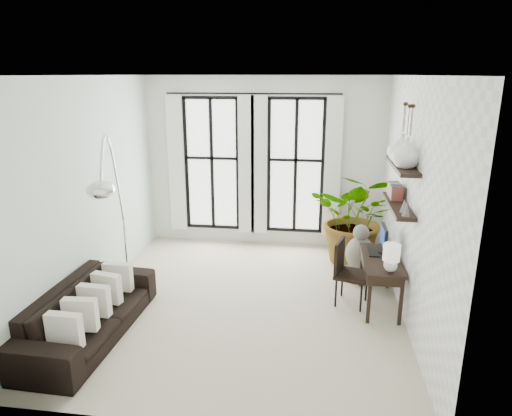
% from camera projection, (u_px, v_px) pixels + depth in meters
% --- Properties ---
extents(floor, '(5.00, 5.00, 0.00)m').
position_uv_depth(floor, '(244.00, 302.00, 6.70)').
color(floor, beige).
rests_on(floor, ground).
extents(ceiling, '(5.00, 5.00, 0.00)m').
position_uv_depth(ceiling, '(242.00, 75.00, 5.80)').
color(ceiling, white).
rests_on(ceiling, wall_back).
extents(wall_left, '(0.00, 5.00, 5.00)m').
position_uv_depth(wall_left, '(88.00, 191.00, 6.54)').
color(wall_left, silver).
rests_on(wall_left, floor).
extents(wall_right, '(0.00, 5.00, 5.00)m').
position_uv_depth(wall_right, '(412.00, 203.00, 5.96)').
color(wall_right, white).
rests_on(wall_right, floor).
extents(wall_back, '(4.50, 0.00, 4.50)m').
position_uv_depth(wall_back, '(264.00, 163.00, 8.63)').
color(wall_back, white).
rests_on(wall_back, floor).
extents(windows, '(3.26, 0.13, 2.65)m').
position_uv_depth(windows, '(253.00, 165.00, 8.60)').
color(windows, white).
rests_on(windows, wall_back).
extents(wall_shelves, '(0.25, 1.30, 0.60)m').
position_uv_depth(wall_shelves, '(399.00, 189.00, 6.16)').
color(wall_shelves, black).
rests_on(wall_shelves, wall_right).
extents(sofa, '(0.97, 2.31, 0.67)m').
position_uv_depth(sofa, '(88.00, 312.00, 5.75)').
color(sofa, black).
rests_on(sofa, floor).
extents(throw_pillows, '(0.40, 1.52, 0.40)m').
position_uv_depth(throw_pillows, '(94.00, 300.00, 5.69)').
color(throw_pillows, silver).
rests_on(throw_pillows, sofa).
extents(plant, '(1.79, 1.66, 1.65)m').
position_uv_depth(plant, '(356.00, 218.00, 7.89)').
color(plant, '#2D7228').
rests_on(plant, floor).
extents(desk, '(0.51, 1.21, 1.11)m').
position_uv_depth(desk, '(382.00, 262.00, 6.39)').
color(desk, black).
rests_on(desk, floor).
extents(desk_chair, '(0.56, 0.56, 0.95)m').
position_uv_depth(desk_chair, '(347.00, 268.00, 6.53)').
color(desk_chair, black).
rests_on(desk_chair, floor).
extents(arc_lamp, '(0.75, 1.77, 2.49)m').
position_uv_depth(arc_lamp, '(111.00, 176.00, 6.00)').
color(arc_lamp, silver).
rests_on(arc_lamp, floor).
extents(buddha, '(0.51, 0.51, 0.92)m').
position_uv_depth(buddha, '(360.00, 256.00, 7.36)').
color(buddha, gray).
rests_on(buddha, floor).
extents(vase_a, '(0.37, 0.37, 0.38)m').
position_uv_depth(vase_a, '(407.00, 153.00, 5.73)').
color(vase_a, white).
rests_on(vase_a, shelf_upper).
extents(vase_b, '(0.37, 0.37, 0.38)m').
position_uv_depth(vase_b, '(401.00, 148.00, 6.11)').
color(vase_b, white).
rests_on(vase_b, shelf_upper).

